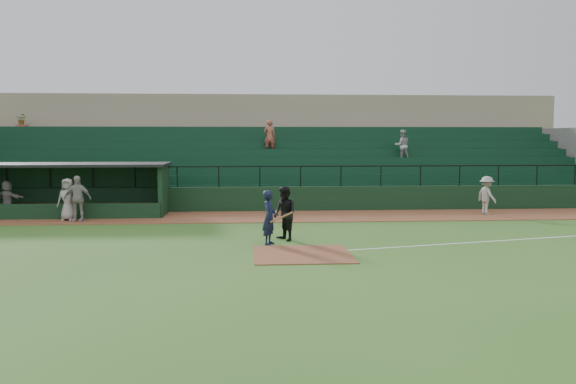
{
  "coord_description": "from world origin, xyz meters",
  "views": [
    {
      "loc": [
        -1.77,
        -19.19,
        3.57
      ],
      "look_at": [
        0.0,
        5.0,
        1.4
      ],
      "focal_mm": 37.61,
      "sensor_mm": 36.0,
      "label": 1
    }
  ],
  "objects": [
    {
      "name": "home_plate_dirt",
      "position": [
        0.0,
        -1.0,
        0.01
      ],
      "size": [
        3.0,
        3.0,
        0.03
      ],
      "primitive_type": "cube",
      "color": "brown",
      "rests_on": "ground"
    },
    {
      "name": "umpire",
      "position": [
        -0.37,
        1.59,
        0.95
      ],
      "size": [
        1.06,
        1.15,
        1.9
      ],
      "primitive_type": "imported",
      "rotation": [
        0.0,
        0.0,
        -1.1
      ],
      "color": "black",
      "rests_on": "ground"
    },
    {
      "name": "dugout_player_b",
      "position": [
        -9.36,
        7.25,
        0.94
      ],
      "size": [
        0.96,
        0.69,
        1.82
      ],
      "primitive_type": "imported",
      "rotation": [
        0.0,
        0.0,
        -0.13
      ],
      "color": "#A29C97",
      "rests_on": "warning_track"
    },
    {
      "name": "foul_line",
      "position": [
        8.0,
        1.2,
        0.01
      ],
      "size": [
        17.49,
        4.44,
        0.01
      ],
      "primitive_type": "cube",
      "rotation": [
        0.0,
        0.0,
        0.24
      ],
      "color": "white",
      "rests_on": "ground"
    },
    {
      "name": "warning_track",
      "position": [
        0.0,
        8.0,
        0.01
      ],
      "size": [
        40.0,
        4.0,
        0.03
      ],
      "primitive_type": "cube",
      "color": "brown",
      "rests_on": "ground"
    },
    {
      "name": "stadium_structure",
      "position": [
        -0.0,
        16.46,
        2.3
      ],
      "size": [
        38.0,
        13.08,
        6.4
      ],
      "color": "black",
      "rests_on": "ground"
    },
    {
      "name": "ground",
      "position": [
        0.0,
        0.0,
        0.0
      ],
      "size": [
        90.0,
        90.0,
        0.0
      ],
      "primitive_type": "plane",
      "color": "#335E1E",
      "rests_on": "ground"
    },
    {
      "name": "dugout_player_c",
      "position": [
        -12.44,
        8.73,
        0.86
      ],
      "size": [
        1.6,
        1.1,
        1.65
      ],
      "primitive_type": "imported",
      "rotation": [
        0.0,
        0.0,
        2.7
      ],
      "color": "#99958F",
      "rests_on": "warning_track"
    },
    {
      "name": "batter_at_plate",
      "position": [
        -0.93,
        0.83,
        0.92
      ],
      "size": [
        1.11,
        0.77,
        1.83
      ],
      "color": "black",
      "rests_on": "ground"
    },
    {
      "name": "runner",
      "position": [
        9.5,
        7.98,
        0.92
      ],
      "size": [
        0.97,
        1.29,
        1.78
      ],
      "primitive_type": "imported",
      "rotation": [
        0.0,
        0.0,
        1.87
      ],
      "color": "#A6A19B",
      "rests_on": "warning_track"
    },
    {
      "name": "dugout_player_a",
      "position": [
        -8.86,
        6.92,
        1.01
      ],
      "size": [
        1.16,
        0.5,
        1.96
      ],
      "primitive_type": "imported",
      "rotation": [
        0.0,
        0.0,
        -0.02
      ],
      "color": "#A19B96",
      "rests_on": "warning_track"
    },
    {
      "name": "dugout",
      "position": [
        -9.75,
        9.56,
        1.33
      ],
      "size": [
        8.9,
        3.2,
        2.42
      ],
      "color": "black",
      "rests_on": "ground"
    }
  ]
}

